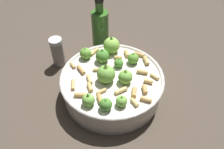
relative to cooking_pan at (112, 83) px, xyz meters
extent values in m
plane|color=#42382D|center=(0.00, 0.00, -0.04)|extent=(2.40, 2.40, 0.00)
cylinder|color=beige|center=(0.00, 0.00, -0.01)|extent=(0.27, 0.27, 0.07)
torus|color=beige|center=(0.00, 0.00, 0.03)|extent=(0.28, 0.28, 0.01)
sphere|color=#75B247|center=(-0.09, -0.06, 0.04)|extent=(0.03, 0.03, 0.03)
cone|color=#609E38|center=(-0.09, -0.06, 0.06)|extent=(0.01, 0.01, 0.02)
sphere|color=#75B247|center=(0.02, -0.03, 0.04)|extent=(0.04, 0.04, 0.04)
cone|color=#8CC64C|center=(0.02, -0.03, 0.06)|extent=(0.02, 0.02, 0.02)
sphere|color=#609E38|center=(0.08, 0.03, 0.04)|extent=(0.03, 0.03, 0.03)
cone|color=#4C8933|center=(0.08, 0.03, 0.06)|extent=(0.02, 0.02, 0.01)
sphere|color=#4C8933|center=(0.00, 0.07, 0.04)|extent=(0.04, 0.04, 0.04)
cone|color=#4C8933|center=(0.00, 0.07, 0.06)|extent=(0.02, 0.02, 0.01)
sphere|color=#609E38|center=(-0.04, 0.10, 0.04)|extent=(0.03, 0.03, 0.03)
cone|color=#75B247|center=(-0.04, 0.10, 0.06)|extent=(0.02, 0.02, 0.01)
sphere|color=#75B247|center=(-0.02, -0.01, 0.05)|extent=(0.05, 0.05, 0.05)
cone|color=#8CC64C|center=(-0.02, -0.01, 0.07)|extent=(0.02, 0.02, 0.02)
sphere|color=#75B247|center=(-0.02, -0.10, 0.04)|extent=(0.03, 0.03, 0.03)
cone|color=#8CC64C|center=(-0.02, -0.10, 0.05)|extent=(0.01, 0.01, 0.01)
sphere|color=#4C8933|center=(-0.05, -0.09, 0.04)|extent=(0.03, 0.03, 0.03)
cone|color=#609E38|center=(-0.05, -0.09, 0.06)|extent=(0.01, 0.01, 0.01)
sphere|color=#8CC64C|center=(0.04, 0.10, 0.05)|extent=(0.05, 0.05, 0.05)
cone|color=#4C8933|center=(0.04, 0.10, 0.07)|extent=(0.02, 0.02, 0.02)
sphere|color=#4C8933|center=(0.03, 0.03, 0.04)|extent=(0.03, 0.03, 0.03)
cone|color=#4C8933|center=(0.03, 0.03, 0.05)|extent=(0.01, 0.01, 0.01)
cylinder|color=tan|center=(0.06, -0.08, 0.03)|extent=(0.02, 0.03, 0.01)
cylinder|color=tan|center=(0.11, 0.05, 0.03)|extent=(0.03, 0.03, 0.01)
cylinder|color=tan|center=(0.03, -0.08, 0.03)|extent=(0.02, 0.03, 0.01)
cylinder|color=tan|center=(0.00, -0.06, 0.03)|extent=(0.03, 0.01, 0.01)
cylinder|color=tan|center=(-0.07, 0.05, 0.03)|extent=(0.02, 0.03, 0.01)
cylinder|color=tan|center=(0.08, -0.02, 0.03)|extent=(0.03, 0.03, 0.01)
cylinder|color=tan|center=(-0.06, 0.01, 0.03)|extent=(0.01, 0.03, 0.01)
cylinder|color=tan|center=(-0.05, -0.04, 0.03)|extent=(0.03, 0.01, 0.01)
cylinder|color=tan|center=(0.01, 0.03, 0.03)|extent=(0.01, 0.03, 0.01)
cylinder|color=tan|center=(0.02, -0.11, 0.03)|extent=(0.01, 0.03, 0.01)
cylinder|color=tan|center=(-0.01, 0.11, 0.03)|extent=(0.03, 0.03, 0.01)
cylinder|color=tan|center=(-0.11, 0.01, 0.03)|extent=(0.02, 0.03, 0.01)
cylinder|color=tan|center=(-0.10, -0.03, 0.03)|extent=(0.04, 0.03, 0.01)
cylinder|color=tan|center=(0.11, 0.02, 0.03)|extent=(0.02, 0.03, 0.01)
cylinder|color=tan|center=(-0.07, -0.02, 0.03)|extent=(0.01, 0.03, 0.01)
cylinder|color=tan|center=(0.08, -0.06, 0.03)|extent=(0.02, 0.02, 0.01)
cylinder|color=tan|center=(-0.03, 0.04, 0.03)|extent=(0.03, 0.02, 0.01)
cylinder|color=tan|center=(0.04, 0.06, 0.03)|extent=(0.02, 0.02, 0.01)
cylinder|color=tan|center=(0.10, -0.05, 0.03)|extent=(0.02, 0.03, 0.01)
cylinder|color=tan|center=(0.07, 0.06, 0.03)|extent=(0.02, 0.03, 0.01)
cylinder|color=tan|center=(-0.06, -0.06, 0.03)|extent=(0.01, 0.03, 0.01)
cylinder|color=tan|center=(0.04, -0.11, 0.03)|extent=(0.03, 0.03, 0.01)
cylinder|color=tan|center=(-0.09, 0.08, 0.03)|extent=(0.01, 0.02, 0.01)
cylinder|color=gray|center=(-0.11, 0.18, 0.00)|extent=(0.04, 0.04, 0.09)
cylinder|color=silver|center=(-0.11, 0.18, 0.05)|extent=(0.04, 0.04, 0.01)
cylinder|color=#336023|center=(0.04, 0.19, 0.03)|extent=(0.05, 0.05, 0.15)
cylinder|color=#336023|center=(0.04, 0.19, 0.12)|extent=(0.02, 0.02, 0.04)
camera|label=1|loc=(-0.18, -0.42, 0.49)|focal=38.64mm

